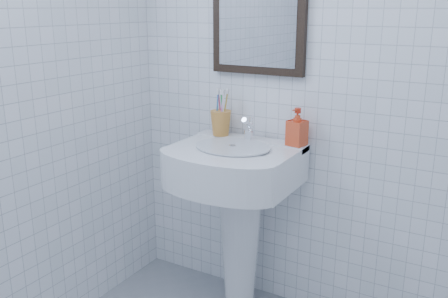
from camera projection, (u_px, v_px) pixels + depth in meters
The scene contains 6 objects.
wall_back at pixel (333, 77), 2.35m from camera, with size 2.20×0.02×2.50m, color white.
washbasin at pixel (238, 201), 2.53m from camera, with size 0.60×0.44×0.92m.
faucet at pixel (249, 130), 2.53m from camera, with size 0.05×0.11×0.13m.
toothbrush_cup at pixel (221, 123), 2.61m from camera, with size 0.11×0.11×0.13m, color #C78133, non-canonical shape.
soap_dispenser at pixel (297, 127), 2.41m from camera, with size 0.08×0.08×0.18m, color red.
wall_mirror at pixel (258, 10), 2.44m from camera, with size 0.50×0.04×0.62m.
Camera 1 is at (0.73, -1.09, 1.57)m, focal length 40.00 mm.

